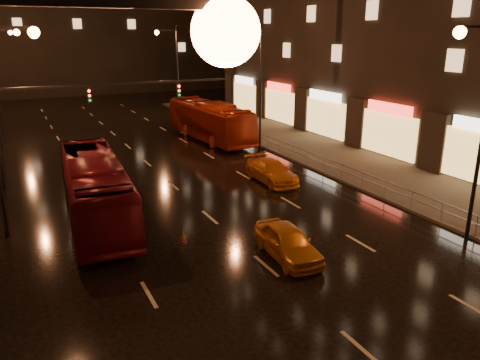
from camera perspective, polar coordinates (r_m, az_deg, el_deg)
The scene contains 9 objects.
ground at distance 33.69m, azimuth -10.34°, elevation 1.25°, with size 140.00×140.00×0.00m, color black.
sidewalk_right at distance 35.58m, azimuth 13.45°, elevation 2.04°, with size 7.00×70.00×0.15m, color #38332D.
traffic_signal at distance 31.72m, azimuth -19.69°, elevation 8.28°, with size 15.31×0.32×6.20m.
streetlight_right at distance 22.23m, azimuth 26.92°, elevation 8.29°, with size 2.64×0.50×10.00m.
railing_right at distance 35.79m, azimuth 6.39°, elevation 3.88°, with size 0.05×56.00×1.00m.
bus_red at distance 25.11m, azimuth -17.27°, elevation -1.00°, with size 2.77×11.82×3.29m, color #5F0D18.
bus_curb at distance 42.45m, azimuth -3.75°, elevation 7.23°, with size 2.87×12.27×3.42m, color #AE2A11.
taxi_near at distance 20.32m, azimuth 5.83°, elevation -7.54°, with size 1.67×4.15×1.42m, color #C97312.
taxi_far at distance 30.43m, azimuth 3.84°, elevation 1.08°, with size 1.92×4.73×1.37m, color orange.
Camera 1 is at (-8.76, -11.17, 9.29)m, focal length 35.00 mm.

